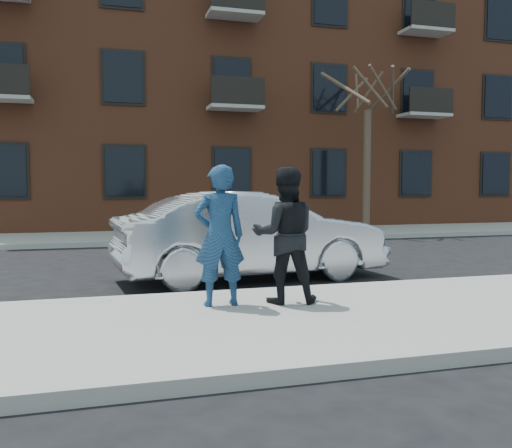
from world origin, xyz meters
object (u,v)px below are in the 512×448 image
object	(u,v)px
man_hoodie	(220,236)
man_peacoat	(285,235)
silver_sedan	(251,236)
street_tree	(368,76)

from	to	relation	value
man_hoodie	man_peacoat	size ratio (longest dim) A/B	1.01
man_hoodie	man_peacoat	distance (m)	0.88
man_hoodie	man_peacoat	world-z (taller)	man_hoodie
silver_sedan	man_peacoat	distance (m)	2.69
silver_sedan	man_peacoat	bearing A→B (deg)	168.42
street_tree	silver_sedan	distance (m)	11.12
silver_sedan	man_hoodie	world-z (taller)	man_hoodie
man_peacoat	silver_sedan	bearing A→B (deg)	-83.02
street_tree	man_peacoat	size ratio (longest dim) A/B	3.74
street_tree	man_hoodie	world-z (taller)	street_tree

